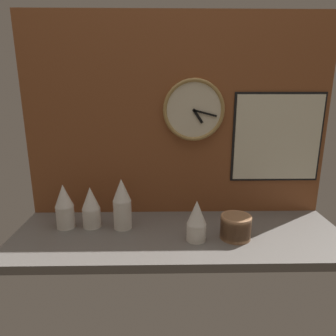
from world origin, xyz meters
The scene contains 9 objects.
ground_plane centered at (0.00, 0.00, -2.00)cm, with size 160.00×56.00×4.00cm, color slate.
wall_tiled_back centered at (0.00, 26.50, 52.50)cm, with size 160.00×3.00×105.00cm.
cup_stack_far_left centered at (-56.73, 6.50, 11.27)cm, with size 9.12×9.12×22.55cm.
cup_stack_left centered at (-43.74, 6.97, 10.48)cm, with size 9.12×9.12×20.96cm.
cup_stack_center_left centered at (-27.92, 5.30, 12.86)cm, with size 9.12×9.12×25.72cm.
cup_stack_center_right centered at (7.51, -8.00, 9.69)cm, with size 9.12×9.12×19.37cm.
bowl_stack_right centered at (26.10, -6.30, 5.82)cm, with size 14.31×14.31×11.18cm.
wall_clock centered at (8.45, 23.46, 57.04)cm, with size 32.00×2.70×32.00cm.
menu_board centered at (53.65, 24.35, 42.31)cm, with size 48.19×1.32×47.71cm.
Camera 1 is at (-7.83, -132.98, 68.13)cm, focal length 32.00 mm.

